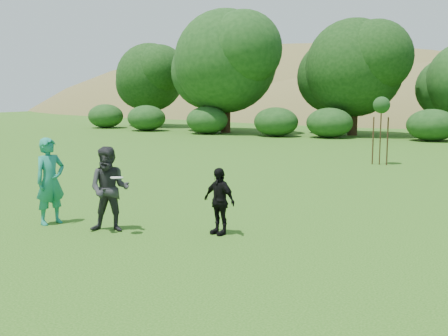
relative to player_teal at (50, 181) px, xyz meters
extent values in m
plane|color=#19470C|center=(2.79, 0.32, -1.01)|extent=(120.00, 120.00, 0.00)
imported|color=#1C7E67|center=(0.00, 0.00, 0.00)|extent=(0.64, 0.83, 2.02)
imported|color=#28292B|center=(1.67, 0.11, -0.07)|extent=(1.13, 1.03, 1.89)
imported|color=black|center=(3.91, 1.04, -0.28)|extent=(0.92, 0.56, 1.46)
cylinder|color=white|center=(2.06, -0.11, 0.25)|extent=(0.27, 0.27, 0.04)
cylinder|color=#362415|center=(4.21, 14.37, 0.24)|extent=(0.05, 0.05, 2.50)
sphere|color=#1B4217|center=(4.21, 14.37, 1.49)|extent=(0.70, 0.70, 0.70)
cylinder|color=#3F2B18|center=(3.91, 14.37, -0.01)|extent=(0.06, 0.06, 2.00)
cylinder|color=#372515|center=(4.51, 14.37, -0.01)|extent=(0.06, 0.06, 2.00)
ellipsoid|color=olive|center=(-22.21, 70.32, -13.11)|extent=(110.00, 70.00, 44.00)
ellipsoid|color=olive|center=(-2.21, 58.32, -8.71)|extent=(80.00, 50.00, 28.00)
cylinder|color=#3A2616|center=(-19.21, 30.32, 0.30)|extent=(0.65, 0.65, 2.62)
sphere|color=#194214|center=(-19.21, 30.32, 3.21)|extent=(5.80, 5.80, 5.80)
cylinder|color=#3A2616|center=(-10.21, 27.32, 0.56)|extent=(0.73, 0.73, 3.15)
sphere|color=#194214|center=(-10.21, 27.32, 4.22)|extent=(7.54, 7.54, 7.54)
cylinder|color=#3A2616|center=(-1.21, 29.32, 0.39)|extent=(0.68, 0.68, 2.80)
sphere|color=#194214|center=(-1.21, 29.32, 3.65)|extent=(6.73, 6.73, 6.73)
camera|label=1|loc=(9.70, -9.33, 2.08)|focal=45.00mm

